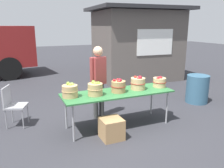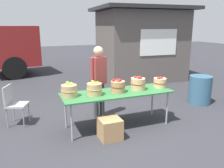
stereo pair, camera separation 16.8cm
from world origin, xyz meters
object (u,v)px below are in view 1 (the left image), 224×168
(apple_basket_red_2, at_px, (160,82))
(vendor_adult, at_px, (98,77))
(apple_basket_green_1, at_px, (95,89))
(trash_barrel, at_px, (197,89))
(market_table, at_px, (118,94))
(apple_basket_red_1, at_px, (138,83))
(folding_chair, at_px, (13,103))
(apple_basket_green_0, at_px, (70,91))
(apple_basket_red_0, at_px, (118,86))
(produce_crate, at_px, (111,129))

(apple_basket_red_2, xyz_separation_m, vendor_adult, (-1.21, 0.63, 0.10))
(apple_basket_green_1, xyz_separation_m, apple_basket_red_2, (1.52, 0.02, -0.02))
(trash_barrel, bearing_deg, vendor_adult, 178.30)
(market_table, bearing_deg, vendor_adult, 107.43)
(market_table, distance_m, vendor_adult, 0.70)
(apple_basket_red_1, height_order, vendor_adult, vendor_adult)
(market_table, bearing_deg, folding_chair, 156.06)
(apple_basket_green_1, bearing_deg, market_table, 2.89)
(apple_basket_green_0, bearing_deg, market_table, -3.54)
(market_table, bearing_deg, apple_basket_green_0, 176.46)
(apple_basket_green_0, relative_size, apple_basket_red_0, 1.03)
(apple_basket_green_0, height_order, produce_crate, apple_basket_green_0)
(apple_basket_red_1, bearing_deg, vendor_adult, 138.52)
(market_table, xyz_separation_m, apple_basket_red_0, (0.01, -0.01, 0.17))
(market_table, height_order, apple_basket_red_0, apple_basket_red_0)
(apple_basket_red_2, height_order, vendor_adult, vendor_adult)
(apple_basket_red_0, bearing_deg, apple_basket_green_1, -177.83)
(apple_basket_red_2, bearing_deg, apple_basket_green_1, -179.24)
(apple_basket_red_1, height_order, apple_basket_red_2, apple_basket_red_1)
(apple_basket_red_0, height_order, apple_basket_red_1, apple_basket_red_1)
(produce_crate, bearing_deg, apple_basket_red_1, 30.38)
(market_table, xyz_separation_m, vendor_adult, (-0.19, 0.62, 0.26))
(apple_basket_red_1, distance_m, trash_barrel, 2.30)
(vendor_adult, bearing_deg, apple_basket_red_1, 121.40)
(apple_basket_green_0, relative_size, trash_barrel, 0.41)
(apple_basket_green_0, height_order, apple_basket_red_1, apple_basket_red_1)
(folding_chair, relative_size, trash_barrel, 1.13)
(apple_basket_red_0, bearing_deg, produce_crate, -127.69)
(market_table, xyz_separation_m, trash_barrel, (2.67, 0.54, -0.33))
(market_table, height_order, produce_crate, market_table)
(apple_basket_green_0, xyz_separation_m, trash_barrel, (3.65, 0.48, -0.49))
(apple_basket_red_0, xyz_separation_m, apple_basket_red_2, (1.01, 0.00, -0.02))
(apple_basket_red_2, bearing_deg, apple_basket_red_0, -179.96)
(apple_basket_green_1, relative_size, trash_barrel, 0.40)
(produce_crate, bearing_deg, apple_basket_green_1, 109.30)
(apple_basket_green_1, relative_size, vendor_adult, 0.19)
(apple_basket_green_0, height_order, apple_basket_red_2, apple_basket_green_0)
(apple_basket_red_1, bearing_deg, market_table, -177.50)
(trash_barrel, bearing_deg, folding_chair, 175.64)
(trash_barrel, bearing_deg, apple_basket_green_1, -169.96)
(apple_basket_red_0, relative_size, apple_basket_red_1, 0.95)
(vendor_adult, bearing_deg, apple_basket_red_0, 90.87)
(apple_basket_red_2, bearing_deg, apple_basket_green_0, 178.11)
(apple_basket_red_0, xyz_separation_m, trash_barrel, (2.66, 0.54, -0.50))
(apple_basket_green_0, distance_m, produce_crate, 1.06)
(apple_basket_green_0, distance_m, apple_basket_red_1, 1.46)
(apple_basket_green_0, distance_m, trash_barrel, 3.71)
(apple_basket_green_0, bearing_deg, folding_chair, 141.11)
(apple_basket_green_1, distance_m, trash_barrel, 3.26)
(apple_basket_green_1, bearing_deg, trash_barrel, 10.04)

